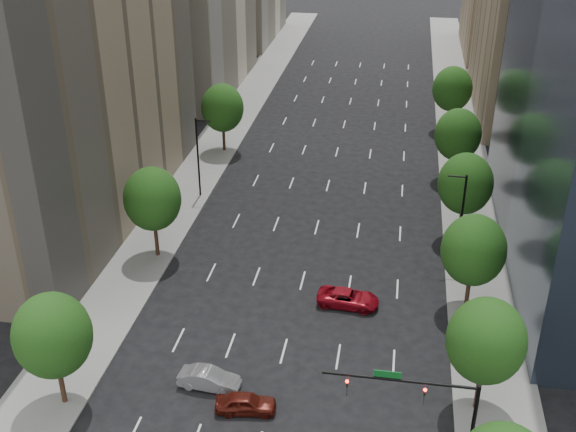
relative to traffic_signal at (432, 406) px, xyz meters
The scene contains 18 objects.
sidewalk_left 40.05m from the traffic_signal, 130.94° to the left, with size 6.00×200.00×0.15m, color slate.
sidewalk_right 30.84m from the traffic_signal, 80.59° to the left, with size 6.00×200.00×0.15m, color slate.
parking_tan_right 72.16m from the traffic_signal, 78.32° to the left, with size 14.00×30.00×30.00m, color #8C7759.
filler_right 104.05m from the traffic_signal, 82.00° to the left, with size 14.00×26.00×16.00m, color #8C7759.
tree_right_1 6.96m from the traffic_signal, 59.96° to the left, with size 5.20×5.20×8.75m.
tree_right_2 18.34m from the traffic_signal, 79.09° to the left, with size 5.20×5.20×8.61m.
tree_right_3 30.21m from the traffic_signal, 83.40° to the left, with size 5.20×5.20×8.89m.
tree_right_4 44.14m from the traffic_signal, 85.49° to the left, with size 5.20×5.20×8.46m.
tree_right_5 60.11m from the traffic_signal, 86.69° to the left, with size 5.20×5.20×8.75m.
tree_left_0 24.62m from the traffic_signal, behind, with size 5.20×5.20×8.75m.
tree_left_1 32.96m from the traffic_signal, 138.11° to the left, with size 5.20×5.20×8.97m.
tree_left_2 53.91m from the traffic_signal, 117.07° to the left, with size 5.20×5.20×8.68m.
streetlight_rn 25.17m from the traffic_signal, 83.37° to the left, with size 1.70×0.20×9.00m.
streetlight_ln 42.42m from the traffic_signal, 124.40° to the left, with size 1.70×0.20×9.00m.
traffic_signal is the anchor object (origin of this frame).
car_maroon 13.19m from the traffic_signal, 165.02° to the left, with size 1.67×4.16×1.42m, color #4B130C.
car_silver 16.52m from the traffic_signal, 161.10° to the left, with size 1.54×4.42×1.46m, color #9B9BA1.
car_red_far 18.52m from the traffic_signal, 110.32° to the left, with size 2.37×5.15×1.43m, color maroon.
Camera 1 is at (7.31, -2.61, 34.34)m, focal length 44.41 mm.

